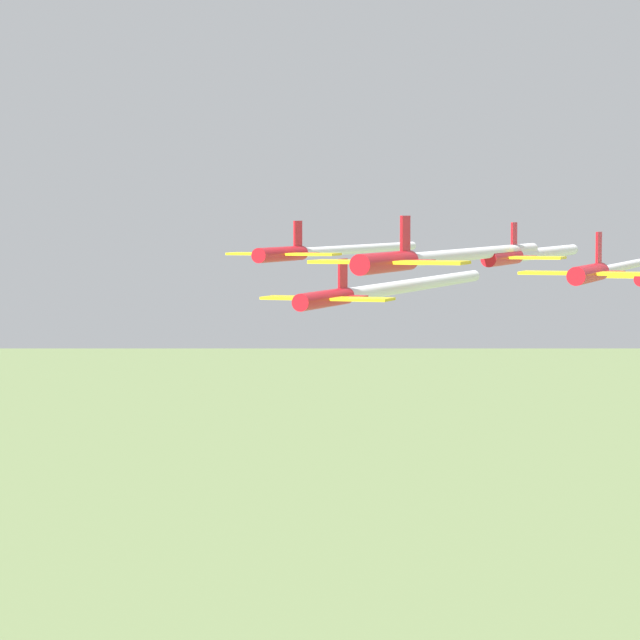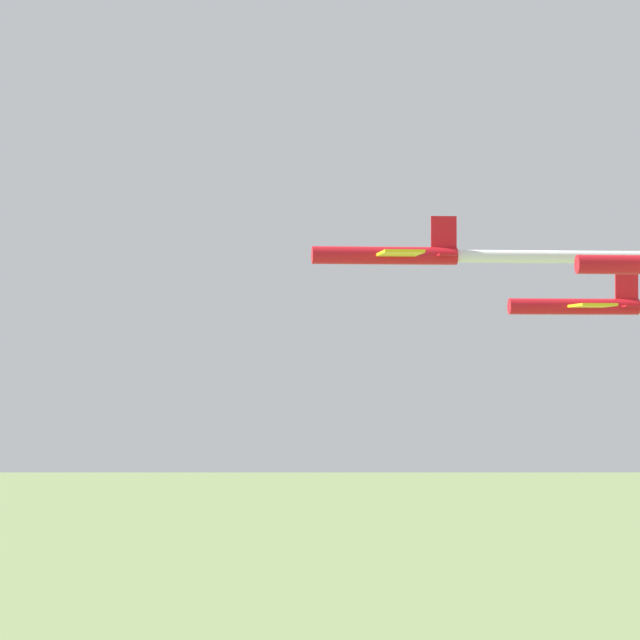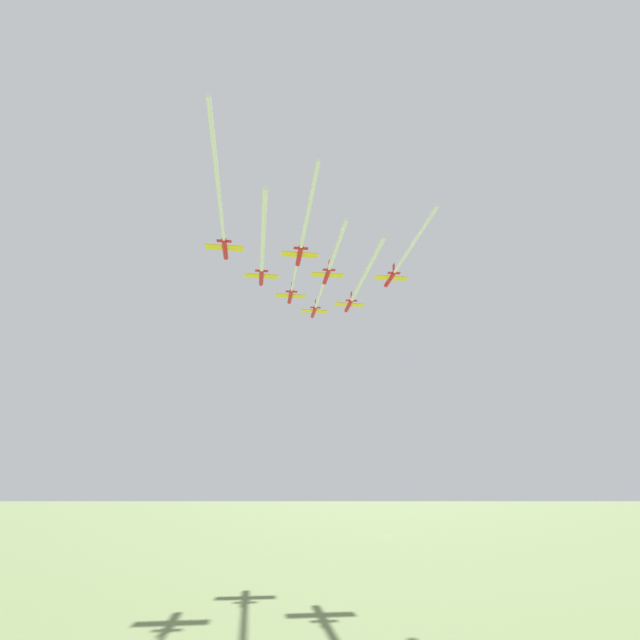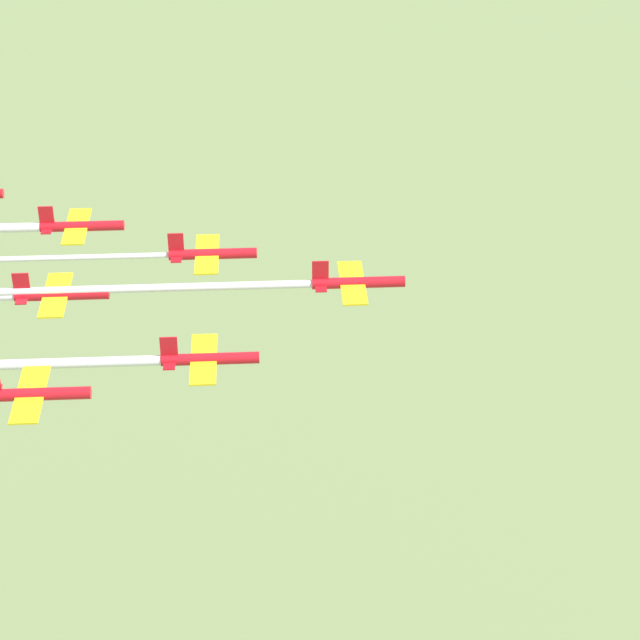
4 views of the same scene
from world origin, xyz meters
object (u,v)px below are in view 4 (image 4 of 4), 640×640
jet_5 (33,394)px  jet_3 (79,226)px  jet_0 (355,282)px  jet_1 (209,254)px  jet_2 (206,359)px  jet_4 (58,294)px

jet_5 → jet_3: bearing=-180.0°
jet_0 → jet_1: bearing=-120.5°
jet_3 → jet_1: bearing=59.5°
jet_1 → jet_2: (-4.98, 20.28, -2.26)m
jet_0 → jet_2: (14.75, 14.38, -3.50)m
jet_3 → jet_0: bearing=59.5°
jet_4 → jet_5: size_ratio=1.00×
jet_3 → jet_5: jet_5 is taller
jet_0 → jet_4: bearing=-90.0°
jet_4 → jet_5: jet_5 is taller
jet_5 → jet_4: bearing=-180.0°
jet_2 → jet_3: (24.72, -26.19, 1.34)m
jet_0 → jet_4: jet_0 is taller
jet_2 → jet_4: jet_4 is taller
jet_3 → jet_4: jet_4 is taller
jet_1 → jet_5: bearing=-29.5°
jet_4 → jet_0: bearing=90.0°
jet_2 → jet_4: bearing=-120.5°
jet_1 → jet_2: jet_1 is taller
jet_4 → jet_2: bearing=59.5°
jet_1 → jet_5: jet_5 is taller
jet_2 → jet_0: bearing=120.5°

